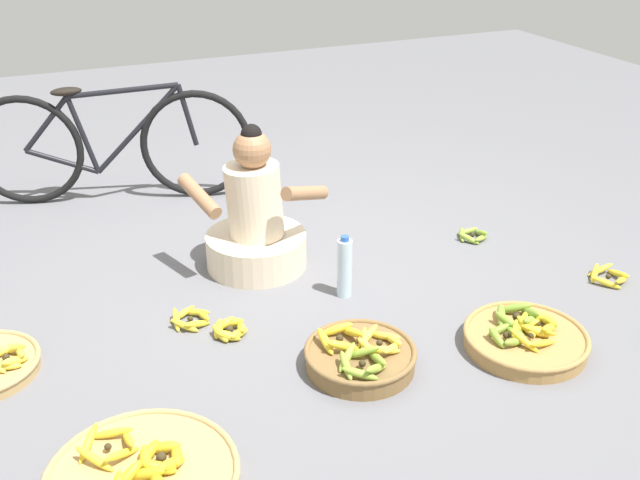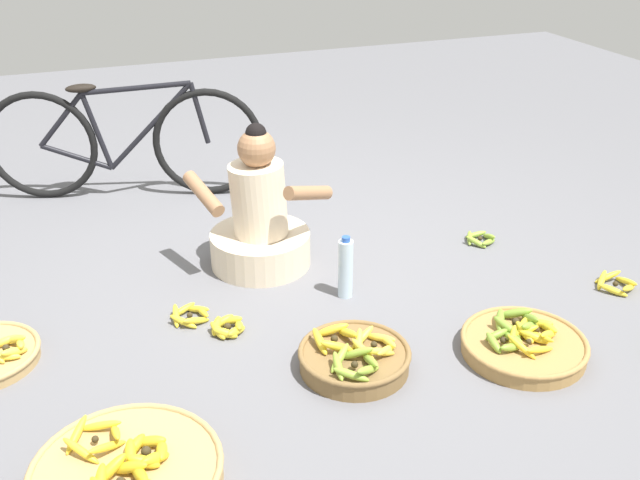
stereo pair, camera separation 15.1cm
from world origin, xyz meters
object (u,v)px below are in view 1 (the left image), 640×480
banana_basket_front_right (525,338)px  water_bottle (344,268)px  loose_bananas_near_vendor (213,325)px  vendor_woman_front (255,223)px  loose_bananas_back_center (472,235)px  bicycle_leaning (111,145)px  banana_basket_front_left (360,356)px  loose_bananas_back_right (608,276)px

banana_basket_front_right → water_bottle: water_bottle is taller
loose_bananas_near_vendor → water_bottle: (0.67, 0.05, 0.12)m
banana_basket_front_right → loose_bananas_near_vendor: 1.38m
vendor_woman_front → loose_bananas_back_center: (1.21, -0.18, -0.22)m
vendor_woman_front → bicycle_leaning: (-0.52, 1.17, 0.11)m
banana_basket_front_left → loose_bananas_near_vendor: bearing=133.6°
banana_basket_front_left → water_bottle: 0.60m
vendor_woman_front → loose_bananas_back_right: vendor_woman_front is taller
bicycle_leaning → water_bottle: (0.82, -1.62, -0.21)m
banana_basket_front_right → water_bottle: 0.89m
loose_bananas_near_vendor → loose_bananas_back_right: size_ratio=1.62×
bicycle_leaning → loose_bananas_back_right: bearing=-43.8°
water_bottle → bicycle_leaning: bearing=116.8°
loose_bananas_back_right → water_bottle: bearing=162.8°
loose_bananas_near_vendor → loose_bananas_back_right: (1.96, -0.35, -0.00)m
banana_basket_front_left → loose_bananas_back_center: size_ratio=2.54×
vendor_woman_front → water_bottle: (0.29, -0.45, -0.09)m
loose_bananas_back_center → water_bottle: (-0.92, -0.27, 0.13)m
loose_bananas_near_vendor → banana_basket_front_left: bearing=-46.4°
water_bottle → loose_bananas_back_center: bearing=16.4°
banana_basket_front_right → loose_bananas_back_center: (0.38, 0.98, -0.02)m
banana_basket_front_left → loose_bananas_near_vendor: (-0.49, 0.51, -0.03)m
loose_bananas_back_right → water_bottle: size_ratio=0.68×
vendor_woman_front → loose_bananas_near_vendor: 0.66m
vendor_woman_front → loose_bananas_near_vendor: bearing=-127.1°
banana_basket_front_right → loose_bananas_near_vendor: bearing=151.3°
banana_basket_front_right → banana_basket_front_left: 0.74m
banana_basket_front_right → loose_bananas_near_vendor: banana_basket_front_right is taller
loose_bananas_back_right → banana_basket_front_left: bearing=-173.7°
banana_basket_front_left → water_bottle: bearing=71.7°
banana_basket_front_left → loose_bananas_near_vendor: size_ratio=1.33×
loose_bananas_back_center → loose_bananas_back_right: bearing=-61.2°
banana_basket_front_right → loose_bananas_back_right: 0.81m
banana_basket_front_right → banana_basket_front_left: size_ratio=1.15×
vendor_woman_front → bicycle_leaning: bearing=114.2°
vendor_woman_front → bicycle_leaning: 1.29m
vendor_woman_front → water_bottle: vendor_woman_front is taller
loose_bananas_back_center → bicycle_leaning: bearing=142.1°
loose_bananas_near_vendor → water_bottle: bearing=4.0°
vendor_woman_front → bicycle_leaning: size_ratio=0.47×
vendor_woman_front → bicycle_leaning: vendor_woman_front is taller
bicycle_leaning → water_bottle: bearing=-63.2°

